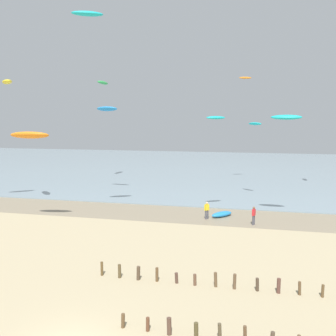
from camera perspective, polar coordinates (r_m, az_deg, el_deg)
name	(u,v)px	position (r m, az deg, el deg)	size (l,w,h in m)	color
wet_sand_strip	(178,214)	(38.34, 1.53, -7.06)	(120.00, 6.70, 0.01)	gray
sea	(215,167)	(75.71, 7.24, 0.11)	(160.00, 70.00, 0.10)	#7F939E
groyne_near	(242,336)	(17.87, 11.19, -23.79)	(11.31, 0.28, 0.81)	brown
groyne_mid	(241,283)	(22.50, 11.12, -16.82)	(17.57, 0.36, 0.90)	brown
person_nearest_camera	(207,210)	(36.50, 5.94, -6.36)	(0.46, 0.40, 1.71)	#4C4C56
person_by_waterline	(254,215)	(35.27, 12.94, -7.00)	(0.34, 0.53, 1.71)	#4C4C56
grounded_kite	(222,214)	(37.72, 8.20, -6.99)	(2.52, 0.91, 0.50)	#2384D1
kite_aloft_0	(107,109)	(48.25, -9.30, 8.90)	(2.83, 0.90, 0.45)	#2384D1
kite_aloft_1	(87,14)	(36.15, -12.21, 22.03)	(2.77, 0.89, 0.44)	#19B2B7
kite_aloft_5	(255,124)	(45.71, 13.14, 6.59)	(1.93, 0.62, 0.31)	#19B2B7
kite_aloft_6	(30,135)	(35.69, -20.35, 4.73)	(3.55, 1.14, 0.57)	orange
kite_aloft_8	(286,117)	(36.38, 17.61, 7.40)	(2.80, 0.90, 0.45)	#19B2B7
kite_aloft_9	(7,82)	(43.14, -23.34, 11.97)	(2.82, 0.90, 0.45)	yellow
kite_aloft_11	(245,78)	(56.62, 11.73, 13.32)	(1.90, 0.61, 0.30)	orange
kite_aloft_12	(216,118)	(37.27, 7.30, 7.63)	(2.00, 0.64, 0.32)	#19B2B7
kite_aloft_13	(103,83)	(58.45, -9.91, 12.70)	(3.10, 0.99, 0.50)	green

